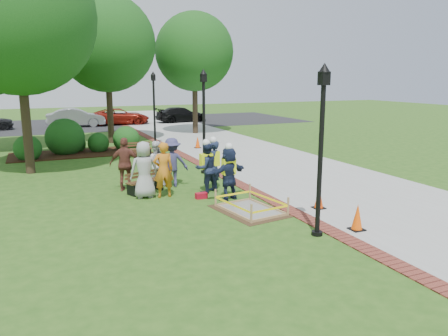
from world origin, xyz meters
name	(u,v)px	position (x,y,z in m)	size (l,w,h in m)	color
ground	(225,209)	(0.00, 0.00, 0.00)	(100.00, 100.00, 0.00)	#285116
sidewalk	(235,149)	(5.00, 10.00, 0.01)	(6.00, 60.00, 0.02)	#9E9E99
brick_edging	(179,153)	(1.75, 10.00, 0.01)	(0.50, 60.00, 0.03)	maroon
mulch_bed	(81,153)	(-3.00, 12.00, 0.02)	(7.00, 3.00, 0.05)	#381E0F
parking_lot	(100,124)	(0.00, 27.00, 0.00)	(36.00, 12.00, 0.01)	black
wet_concrete_pad	(251,203)	(0.63, -0.50, 0.23)	(2.03, 2.53, 0.55)	#47331E
bench_near	(145,186)	(-1.76, 2.86, 0.23)	(1.40, 0.91, 0.72)	brown
bench_far	(138,152)	(-0.48, 9.78, 0.24)	(1.38, 0.52, 0.74)	brown
cone_front	(357,218)	(2.40, -3.13, 0.34)	(0.36, 0.36, 0.71)	black
cone_back	(319,198)	(2.63, -1.13, 0.33)	(0.35, 0.35, 0.68)	black
cone_far	(198,142)	(3.23, 11.24, 0.33)	(0.35, 0.35, 0.68)	black
toolbox	(201,196)	(-0.24, 1.38, 0.10)	(0.38, 0.21, 0.19)	#A50C21
lamp_near	(321,138)	(1.25, -3.00, 2.48)	(0.28, 0.28, 4.26)	black
lamp_mid	(204,113)	(1.25, 5.00, 2.48)	(0.28, 0.28, 4.26)	black
lamp_far	(154,103)	(1.25, 13.00, 2.48)	(0.28, 0.28, 4.26)	black
tree_left	(17,17)	(-5.42, 7.88, 6.24)	(6.13, 6.13, 9.32)	#3D2D1E
tree_back	(106,43)	(-0.88, 15.33, 5.87)	(5.70, 5.70, 8.74)	#3D2D1E
tree_right	(194,52)	(5.39, 17.63, 5.64)	(5.40, 5.40, 8.36)	#3D2D1E
shrub_a	(29,160)	(-5.52, 11.14, 0.00)	(1.31, 1.31, 1.31)	#164814
shrub_b	(66,154)	(-3.72, 12.29, 0.00)	(2.00, 2.00, 2.00)	#164814
shrub_c	(99,152)	(-2.07, 12.20, 0.00)	(1.12, 1.12, 1.12)	#164814
shrub_d	(127,150)	(-0.58, 12.14, 0.00)	(1.44, 1.44, 1.44)	#164814
shrub_e	(77,152)	(-3.15, 12.68, 0.00)	(0.98, 0.98, 0.98)	#164814
casual_person_a	(144,170)	(-1.92, 2.24, 0.94)	(0.62, 0.42, 1.88)	#999999
casual_person_b	(163,170)	(-1.32, 2.03, 0.93)	(0.61, 0.41, 1.85)	orange
casual_person_c	(156,164)	(-1.16, 3.66, 0.83)	(0.60, 0.46, 1.66)	white
casual_person_d	(126,164)	(-2.30, 3.39, 0.94)	(0.70, 0.58, 1.88)	brown
casual_person_e	(172,163)	(-0.65, 3.30, 0.89)	(0.63, 0.47, 1.79)	#393760
hivis_worker_a	(229,172)	(0.53, 0.89, 0.93)	(0.64, 0.52, 1.88)	#161A39
hivis_worker_b	(213,163)	(0.58, 2.34, 0.94)	(0.65, 0.65, 1.90)	#1B2148
hivis_worker_c	(206,166)	(0.20, 2.05, 0.93)	(0.61, 0.46, 1.87)	#1D214B
parked_car_b	(77,127)	(-2.04, 25.35, 0.00)	(4.96, 2.16, 1.62)	gray
parked_car_c	(120,124)	(1.53, 25.76, 0.00)	(4.55, 1.98, 1.48)	maroon
parked_car_d	(181,122)	(6.95, 25.70, 0.00)	(4.40, 1.91, 1.44)	black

